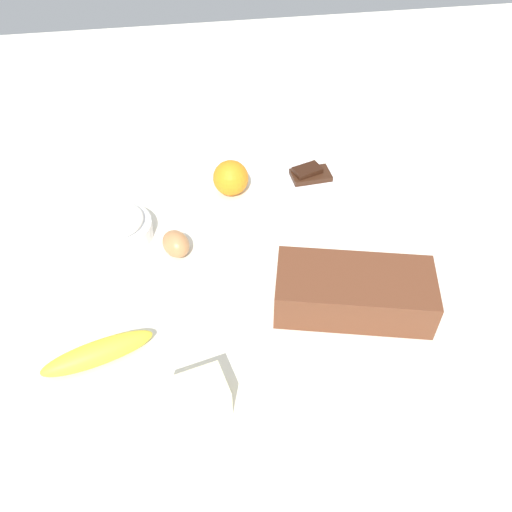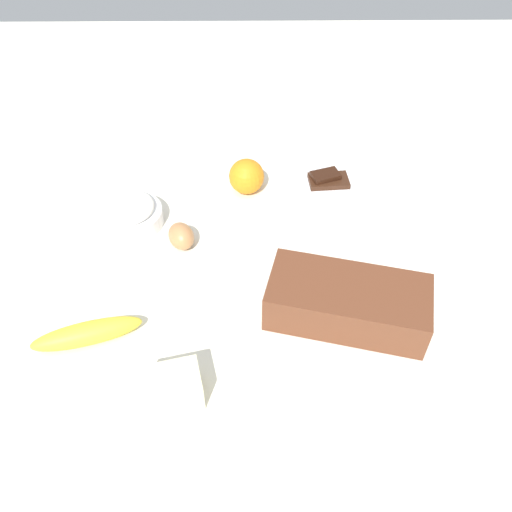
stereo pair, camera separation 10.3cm
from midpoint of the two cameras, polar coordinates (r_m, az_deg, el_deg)
name	(u,v)px [view 1 (the left image)]	position (r m, az deg, el deg)	size (l,w,h in m)	color
ground_plane	(256,274)	(1.06, -2.76, -2.02)	(2.40, 2.40, 0.02)	silver
loaf_pan	(354,291)	(0.97, 7.38, -3.88)	(0.30, 0.19, 0.08)	brown
flour_bowl	(118,226)	(1.15, -16.96, 2.96)	(0.14, 0.14, 0.07)	white
banana	(98,353)	(0.96, -19.41, -9.85)	(0.19, 0.04, 0.04)	yellow
orange_fruit	(231,178)	(1.21, -5.14, 8.13)	(0.08, 0.08, 0.08)	orange
butter_block	(198,397)	(0.87, -9.66, -14.69)	(0.09, 0.06, 0.06)	#F4EDB2
egg_near_butter	(176,244)	(1.09, -11.16, 1.14)	(0.05, 0.05, 0.07)	#B97D4C
chocolate_plate	(310,177)	(1.26, 3.43, 8.25)	(0.13, 0.13, 0.03)	white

